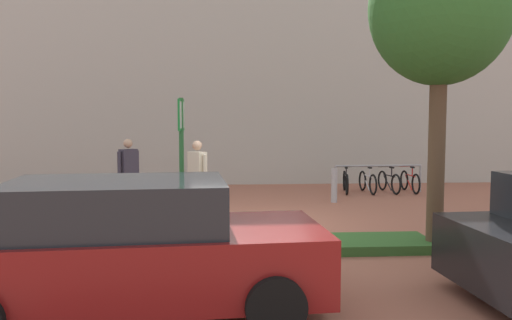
{
  "coord_description": "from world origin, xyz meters",
  "views": [
    {
      "loc": [
        -0.6,
        -10.78,
        2.26
      ],
      "look_at": [
        0.22,
        1.34,
        1.26
      ],
      "focal_mm": 37.1,
      "sensor_mm": 36.0,
      "label": 1
    }
  ],
  "objects_px": {
    "person_suited_dark": "(128,169)",
    "car_maroon_wagon": "(131,248)",
    "parking_sign_post": "(181,152)",
    "bike_rack_cluster": "(378,181)",
    "bollard_steel": "(334,185)",
    "person_shirt_white": "(197,173)",
    "tree_sidewalk": "(441,9)",
    "bike_at_sign": "(187,228)"
  },
  "relations": [
    {
      "from": "car_maroon_wagon",
      "to": "bike_at_sign",
      "type": "bearing_deg",
      "value": 81.53
    },
    {
      "from": "bike_rack_cluster",
      "to": "car_maroon_wagon",
      "type": "distance_m",
      "value": 10.91
    },
    {
      "from": "bollard_steel",
      "to": "person_shirt_white",
      "type": "height_order",
      "value": "person_shirt_white"
    },
    {
      "from": "person_shirt_white",
      "to": "car_maroon_wagon",
      "type": "height_order",
      "value": "person_shirt_white"
    },
    {
      "from": "bike_rack_cluster",
      "to": "parking_sign_post",
      "type": "bearing_deg",
      "value": -129.12
    },
    {
      "from": "bollard_steel",
      "to": "person_suited_dark",
      "type": "distance_m",
      "value": 5.29
    },
    {
      "from": "bike_rack_cluster",
      "to": "car_maroon_wagon",
      "type": "bearing_deg",
      "value": -121.5
    },
    {
      "from": "bollard_steel",
      "to": "person_shirt_white",
      "type": "relative_size",
      "value": 0.52
    },
    {
      "from": "tree_sidewalk",
      "to": "car_maroon_wagon",
      "type": "xyz_separation_m",
      "value": [
        -4.63,
        -2.57,
        -3.25
      ]
    },
    {
      "from": "person_suited_dark",
      "to": "car_maroon_wagon",
      "type": "distance_m",
      "value": 7.02
    },
    {
      "from": "bike_at_sign",
      "to": "tree_sidewalk",
      "type": "bearing_deg",
      "value": -5.83
    },
    {
      "from": "bollard_steel",
      "to": "car_maroon_wagon",
      "type": "xyz_separation_m",
      "value": [
        -4.0,
        -7.6,
        0.31
      ]
    },
    {
      "from": "car_maroon_wagon",
      "to": "parking_sign_post",
      "type": "bearing_deg",
      "value": 82.18
    },
    {
      "from": "tree_sidewalk",
      "to": "bollard_steel",
      "type": "bearing_deg",
      "value": 97.1
    },
    {
      "from": "person_shirt_white",
      "to": "car_maroon_wagon",
      "type": "bearing_deg",
      "value": -94.9
    },
    {
      "from": "bollard_steel",
      "to": "car_maroon_wagon",
      "type": "bearing_deg",
      "value": -117.79
    },
    {
      "from": "parking_sign_post",
      "to": "person_shirt_white",
      "type": "relative_size",
      "value": 1.49
    },
    {
      "from": "bike_at_sign",
      "to": "bike_rack_cluster",
      "type": "height_order",
      "value": "bike_at_sign"
    },
    {
      "from": "tree_sidewalk",
      "to": "person_suited_dark",
      "type": "xyz_separation_m",
      "value": [
        -5.84,
        4.34,
        -3.03
      ]
    },
    {
      "from": "bike_rack_cluster",
      "to": "bollard_steel",
      "type": "bearing_deg",
      "value": -134.9
    },
    {
      "from": "bike_at_sign",
      "to": "car_maroon_wagon",
      "type": "height_order",
      "value": "car_maroon_wagon"
    },
    {
      "from": "parking_sign_post",
      "to": "person_suited_dark",
      "type": "relative_size",
      "value": 1.49
    },
    {
      "from": "parking_sign_post",
      "to": "bollard_steel",
      "type": "distance_m",
      "value": 6.17
    },
    {
      "from": "parking_sign_post",
      "to": "bike_rack_cluster",
      "type": "distance_m",
      "value": 8.53
    },
    {
      "from": "person_suited_dark",
      "to": "person_shirt_white",
      "type": "bearing_deg",
      "value": -31.89
    },
    {
      "from": "tree_sidewalk",
      "to": "parking_sign_post",
      "type": "height_order",
      "value": "tree_sidewalk"
    },
    {
      "from": "car_maroon_wagon",
      "to": "bike_rack_cluster",
      "type": "bearing_deg",
      "value": 58.5
    },
    {
      "from": "tree_sidewalk",
      "to": "car_maroon_wagon",
      "type": "bearing_deg",
      "value": -150.94
    },
    {
      "from": "car_maroon_wagon",
      "to": "tree_sidewalk",
      "type": "bearing_deg",
      "value": 29.06
    },
    {
      "from": "person_suited_dark",
      "to": "car_maroon_wagon",
      "type": "xyz_separation_m",
      "value": [
        1.21,
        -6.91,
        -0.23
      ]
    },
    {
      "from": "tree_sidewalk",
      "to": "bike_at_sign",
      "type": "bearing_deg",
      "value": 174.17
    },
    {
      "from": "person_shirt_white",
      "to": "bike_at_sign",
      "type": "bearing_deg",
      "value": -91.1
    },
    {
      "from": "bollard_steel",
      "to": "person_suited_dark",
      "type": "xyz_separation_m",
      "value": [
        -5.21,
        -0.69,
        0.53
      ]
    },
    {
      "from": "parking_sign_post",
      "to": "bike_at_sign",
      "type": "height_order",
      "value": "parking_sign_post"
    },
    {
      "from": "bike_at_sign",
      "to": "person_shirt_white",
      "type": "height_order",
      "value": "person_shirt_white"
    },
    {
      "from": "parking_sign_post",
      "to": "person_shirt_white",
      "type": "bearing_deg",
      "value": 87.73
    },
    {
      "from": "person_suited_dark",
      "to": "car_maroon_wagon",
      "type": "bearing_deg",
      "value": -80.09
    },
    {
      "from": "person_shirt_white",
      "to": "person_suited_dark",
      "type": "bearing_deg",
      "value": 148.11
    },
    {
      "from": "tree_sidewalk",
      "to": "person_suited_dark",
      "type": "bearing_deg",
      "value": 143.38
    },
    {
      "from": "person_suited_dark",
      "to": "person_shirt_white",
      "type": "distance_m",
      "value": 2.01
    },
    {
      "from": "parking_sign_post",
      "to": "person_shirt_white",
      "type": "distance_m",
      "value": 3.17
    },
    {
      "from": "bollard_steel",
      "to": "person_shirt_white",
      "type": "distance_m",
      "value": 3.95
    }
  ]
}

